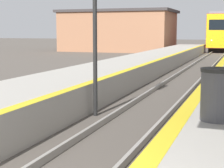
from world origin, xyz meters
TOP-DOWN VIEW (x-y plane):
  - train at (0.00, 47.41)m, footprint 2.74×17.77m
  - trash_bin at (2.28, 3.77)m, footprint 0.62×0.62m
  - station_building at (-11.68, 39.90)m, footprint 13.25×7.89m

SIDE VIEW (x-z plane):
  - trash_bin at x=2.28m, z-range 0.89..1.80m
  - train at x=0.00m, z-range 0.04..4.49m
  - station_building at x=-11.68m, z-range 0.01..4.81m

